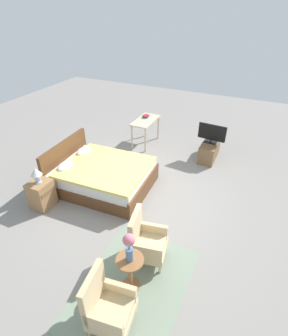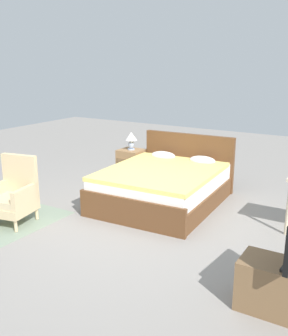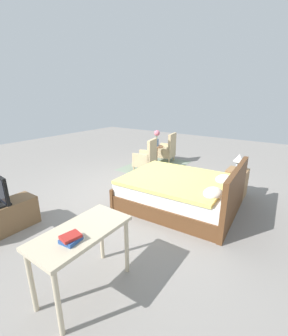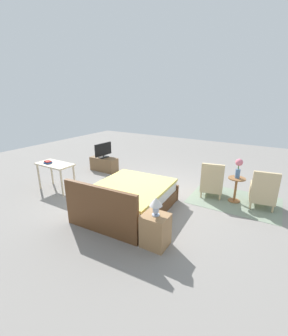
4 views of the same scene
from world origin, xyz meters
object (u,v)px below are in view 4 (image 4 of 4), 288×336
armchair_by_window_left (263,192)px  flower_vase (239,166)px  book_stack (48,162)px  armchair_by_window_right (212,183)px  tv_stand (104,164)px  vanity_desk (55,168)px  tv_flatscreen (103,150)px  table_lamp (156,204)px  nightstand (155,230)px  bed (127,199)px  side_table (236,187)px

armchair_by_window_left → flower_vase: bearing=-2.0°
armchair_by_window_left → book_stack: (5.14, 1.82, 0.41)m
flower_vase → book_stack: bearing=22.1°
armchair_by_window_right → tv_stand: size_ratio=0.96×
vanity_desk → book_stack: size_ratio=5.28×
tv_flatscreen → book_stack: bearing=83.7°
vanity_desk → table_lamp: bearing=167.9°
armchair_by_window_right → nightstand: bearing=83.2°
flower_vase → vanity_desk: 4.72m
table_lamp → armchair_by_window_left: bearing=-120.5°
armchair_by_window_right → book_stack: (3.96, 1.82, 0.41)m
bed → tv_flatscreen: (2.34, -1.93, 0.43)m
side_table → table_lamp: table_lamp is taller
bed → tv_stand: 3.03m
table_lamp → tv_stand: size_ratio=0.34×
flower_vase → armchair_by_window_left: bearing=178.0°
side_table → vanity_desk: vanity_desk is taller
flower_vase → vanity_desk: size_ratio=0.46×
armchair_by_window_right → vanity_desk: 4.18m
armchair_by_window_left → vanity_desk: bearing=19.4°
armchair_by_window_left → side_table: 0.60m
armchair_by_window_left → flower_vase: (0.60, -0.02, 0.53)m
bed → armchair_by_window_right: bed is taller
flower_vase → tv_stand: 4.37m
nightstand → tv_flatscreen: 4.38m
armchair_by_window_left → tv_flatscreen: bearing=-2.1°
tv_flatscreen → tv_stand: bearing=174.9°
side_table → book_stack: book_stack is taller
flower_vase → tv_stand: flower_vase is taller
vanity_desk → flower_vase: bearing=-157.9°
tv_stand → tv_flatscreen: 0.49m
book_stack → side_table: bearing=-157.9°
side_table → book_stack: 4.92m
side_table → flower_vase: size_ratio=1.30×
bed → table_lamp: 1.43m
armchair_by_window_right → table_lamp: 2.55m
vanity_desk → bed: bearing=179.9°
side_table → tv_stand: side_table is taller
armchair_by_window_right → tv_flatscreen: size_ratio=1.27×
flower_vase → nightstand: flower_vase is taller
side_table → vanity_desk: (4.36, 1.77, 0.26)m
tv_stand → vanity_desk: size_ratio=0.92×
table_lamp → book_stack: 3.73m
tv_stand → book_stack: (0.22, 2.00, 0.56)m
side_table → table_lamp: (0.88, 2.52, 0.42)m
flower_vase → book_stack: (4.54, 1.84, -0.12)m
armchair_by_window_left → armchair_by_window_right: size_ratio=1.00×
armchair_by_window_right → side_table: size_ratio=1.49×
nightstand → tv_stand: nightstand is taller
armchair_by_window_left → armchair_by_window_right: 1.17m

